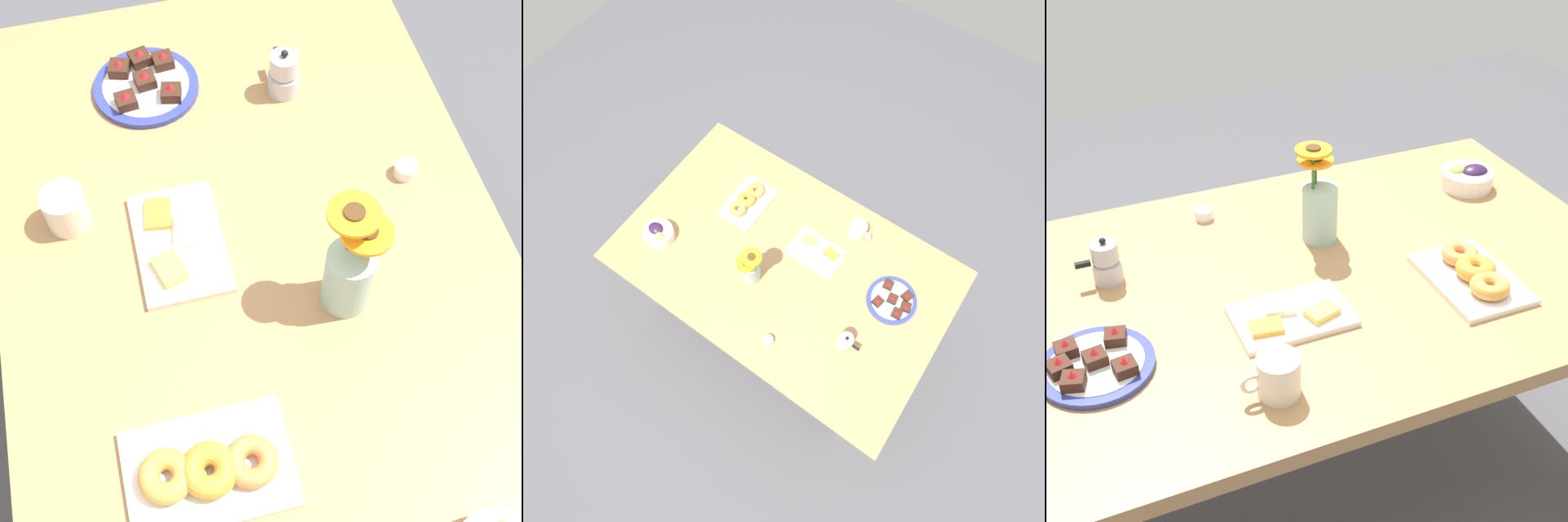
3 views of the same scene
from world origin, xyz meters
The scene contains 9 objects.
ground_plane centered at (0.00, 0.00, 0.00)m, with size 6.00×6.00×0.00m, color #4C4C51.
dining_table centered at (0.00, 0.00, 0.65)m, with size 1.60×1.00×0.74m.
coffee_mug centered at (0.21, 0.34, 0.79)m, with size 0.12×0.09×0.09m.
cheese_platter centered at (0.10, 0.14, 0.75)m, with size 0.26×0.17×0.03m.
croissant_platter centered at (-0.35, 0.18, 0.76)m, with size 0.19×0.28×0.05m.
jam_cup_honey centered at (0.15, -0.35, 0.76)m, with size 0.05×0.05×0.03m.
dessert_plate centered at (0.52, 0.14, 0.75)m, with size 0.24×0.24×0.05m.
flower_vase centered at (-0.09, -0.14, 0.83)m, with size 0.11×0.11×0.26m.
moka_pot centered at (0.44, -0.16, 0.79)m, with size 0.11×0.07×0.12m.
Camera 1 is at (-0.67, 0.17, 1.96)m, focal length 50.00 mm.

